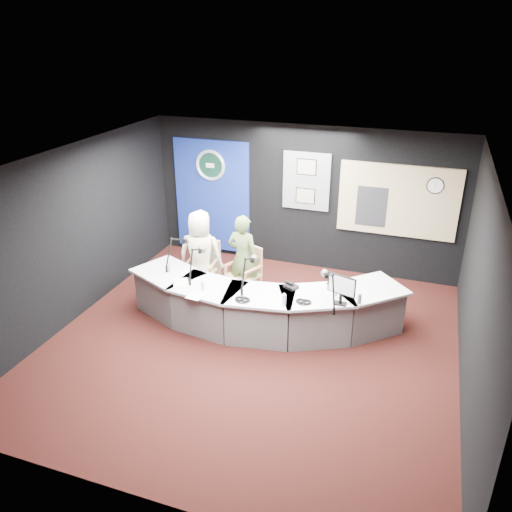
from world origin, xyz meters
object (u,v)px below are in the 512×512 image
(armchair_left, at_px, (201,272))
(person_woman, at_px, (243,258))
(broadcast_desk, at_px, (260,305))
(person_man, at_px, (201,254))
(armchair_right, at_px, (243,276))

(armchair_left, height_order, person_woman, person_woman)
(broadcast_desk, bearing_deg, person_man, 154.27)
(armchair_right, xyz_separation_m, person_woman, (0.00, 0.00, 0.35))
(armchair_left, bearing_deg, armchair_right, 4.48)
(broadcast_desk, bearing_deg, armchair_right, 126.74)
(broadcast_desk, relative_size, armchair_left, 5.02)
(person_man, bearing_deg, person_woman, 177.72)
(armchair_left, relative_size, person_woman, 0.57)
(armchair_right, bearing_deg, broadcast_desk, -30.21)
(person_woman, bearing_deg, broadcast_desk, 133.30)
(person_man, bearing_deg, broadcast_desk, 142.57)
(armchair_right, bearing_deg, person_woman, 0.00)
(armchair_right, height_order, person_man, person_man)
(armchair_right, relative_size, person_man, 0.54)
(broadcast_desk, xyz_separation_m, person_man, (-1.31, 0.63, 0.42))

